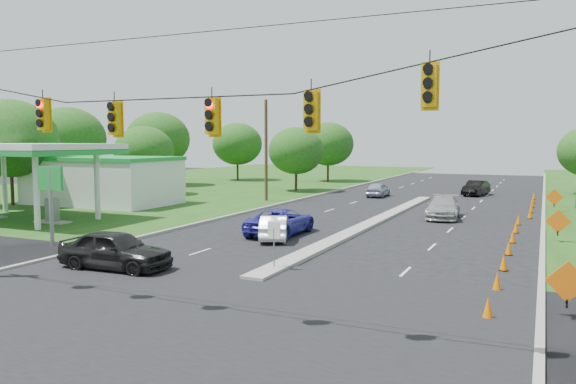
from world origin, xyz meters
The scene contains 38 objects.
ground centered at (0.00, 0.00, 0.00)m, with size 160.00×160.00×0.00m, color black.
grass_left centered at (-30.00, 20.00, 0.00)m, with size 40.00×160.00×0.06m, color #1E4714.
cross_street centered at (0.00, 0.00, 0.00)m, with size 160.00×14.00×0.02m, color black.
curb_left centered at (-10.10, 30.00, 0.00)m, with size 0.25×110.00×0.16m, color gray.
curb_right centered at (10.10, 30.00, 0.00)m, with size 0.25×110.00×0.16m, color gray.
median centered at (0.00, 21.00, 0.00)m, with size 1.00×34.00×0.18m, color gray.
median_sign centered at (0.00, 6.00, 1.46)m, with size 0.55×0.06×2.05m.
signal_span centered at (-0.05, -1.00, 4.97)m, with size 25.60×0.32×9.00m.
utility_pole_far_left centered at (-12.50, 30.00, 4.50)m, with size 0.28×0.28×9.00m, color #422D1C.
gas_station centered at (-23.64, 20.24, 2.58)m, with size 18.40×19.70×5.20m.
cone_0 centered at (8.65, 3.00, 0.35)m, with size 0.32×0.32×0.70m, color #FF6D00.
cone_1 centered at (8.65, 6.50, 0.35)m, with size 0.32×0.32×0.70m, color #FF6D00.
cone_2 centered at (8.65, 10.00, 0.35)m, with size 0.32×0.32×0.70m, color #FF6D00.
cone_3 centered at (8.65, 13.50, 0.35)m, with size 0.32×0.32×0.70m, color #FF6D00.
cone_4 centered at (8.65, 17.00, 0.35)m, with size 0.32×0.32×0.70m, color #FF6D00.
cone_5 centered at (8.65, 20.50, 0.35)m, with size 0.32×0.32×0.70m, color #FF6D00.
cone_6 centered at (8.65, 24.00, 0.35)m, with size 0.32×0.32×0.70m, color #FF6D00.
cone_7 centered at (9.25, 27.50, 0.35)m, with size 0.32×0.32×0.70m, color #FF6D00.
cone_8 centered at (9.25, 31.00, 0.35)m, with size 0.32×0.32×0.70m, color #FF6D00.
cone_9 centered at (9.25, 34.50, 0.35)m, with size 0.32×0.32×0.70m, color #FF6D00.
cone_10 centered at (9.25, 38.00, 0.35)m, with size 0.32×0.32×0.70m, color #FF6D00.
cone_11 centered at (9.25, 41.50, 0.35)m, with size 0.32×0.32×0.70m, color #FF6D00.
work_sign_0 centered at (10.80, 4.00, 1.09)m, with size 1.27×0.58×1.37m.
work_sign_1 centered at (10.80, 18.00, 1.09)m, with size 1.27×0.58×1.37m.
work_sign_2 centered at (10.80, 32.00, 1.09)m, with size 1.27×0.58×1.37m.
tree_1 centered at (-30.00, 18.00, 5.58)m, with size 7.56×7.56×8.82m.
tree_2 centered at (-26.00, 30.00, 4.34)m, with size 5.88×5.88×6.86m.
tree_3 centered at (-32.00, 40.00, 5.58)m, with size 7.56×7.56×8.82m.
tree_4 centered at (-28.00, 52.00, 4.96)m, with size 6.72×6.72×7.84m.
tree_5 centered at (-14.00, 40.00, 4.34)m, with size 5.88×5.88×6.86m.
tree_6 centered at (-16.00, 55.00, 4.96)m, with size 6.72×6.72×7.84m.
tree_14 centered at (-34.00, 28.00, 5.58)m, with size 7.56×7.56×8.82m.
black_sedan centered at (-6.14, 3.46, 0.83)m, with size 1.97×4.89×1.67m, color black.
white_sedan centered at (-3.25, 12.70, 0.66)m, with size 1.40×4.03×1.33m, color white.
blue_pickup centered at (-3.65, 14.37, 0.76)m, with size 2.51×5.45×1.52m, color #29299D.
silver_car_far centered at (3.73, 25.19, 0.76)m, with size 2.13×5.23×1.52m, color #9B9C9C.
silver_car_oncoming centered at (-4.51, 38.17, 0.70)m, with size 1.64×4.08×1.39m, color #969CB5.
dark_car_receding centered at (3.97, 43.28, 0.74)m, with size 1.57×4.50×1.48m, color black.
Camera 1 is at (10.04, -14.53, 5.37)m, focal length 35.00 mm.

